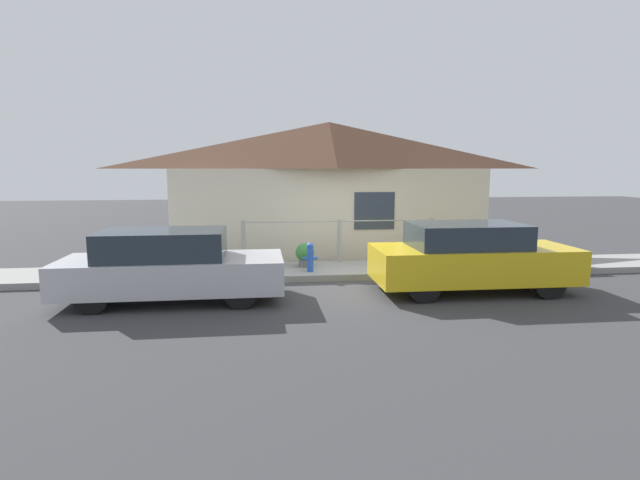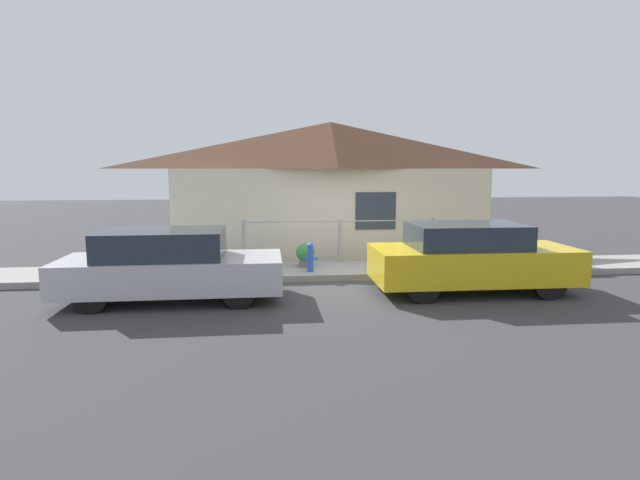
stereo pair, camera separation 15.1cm
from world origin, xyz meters
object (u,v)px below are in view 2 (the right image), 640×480
(car_left, at_px, (170,266))
(potted_plant_near_hydrant, at_px, (305,254))
(car_right, at_px, (471,258))
(potted_plant_by_fence, at_px, (176,252))
(fire_hydrant, at_px, (310,256))

(car_left, bearing_deg, potted_plant_near_hydrant, 39.21)
(car_right, height_order, potted_plant_by_fence, car_right)
(car_right, bearing_deg, potted_plant_near_hydrant, 145.16)
(car_left, distance_m, car_right, 5.95)
(car_right, height_order, fire_hydrant, car_right)
(potted_plant_near_hydrant, relative_size, potted_plant_by_fence, 0.85)
(car_right, height_order, potted_plant_near_hydrant, car_right)
(car_right, bearing_deg, potted_plant_by_fence, 158.11)
(potted_plant_near_hydrant, bearing_deg, car_left, -140.67)
(car_left, xyz_separation_m, fire_hydrant, (2.83, 1.68, -0.18))
(car_left, distance_m, fire_hydrant, 3.29)
(car_left, bearing_deg, car_right, -0.11)
(potted_plant_by_fence, bearing_deg, car_left, -82.64)
(car_right, distance_m, potted_plant_near_hydrant, 3.92)
(car_left, relative_size, fire_hydrant, 6.12)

